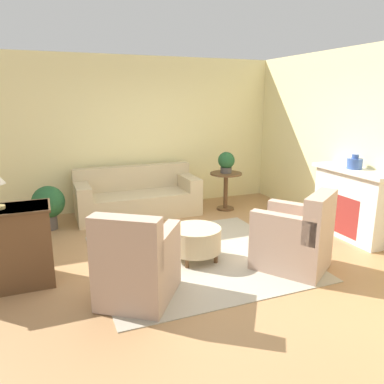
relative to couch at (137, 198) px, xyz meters
The scene contains 14 objects.
ground_plane 2.16m from the couch, 82.51° to the right, with size 16.00×16.00×0.00m, color #AD7F51.
wall_back 1.27m from the couch, 64.51° to the left, with size 9.30×0.12×2.80m.
wall_right 3.79m from the couch, 35.77° to the right, with size 0.12×9.21×2.80m.
rug 2.16m from the couch, 82.51° to the right, with size 2.60×2.55×0.01m.
couch is the anchor object (origin of this frame).
armchair_left 2.98m from the couch, 103.77° to the right, with size 1.04×1.07×0.98m.
armchair_right 3.15m from the couch, 66.33° to the right, with size 1.04×1.07×0.98m.
ottoman_table 2.21m from the couch, 84.00° to the right, with size 0.66×0.66×0.43m.
side_table 1.66m from the couch, 10.17° to the right, with size 0.59×0.59×0.70m.
fireplace 3.55m from the couch, 40.26° to the right, with size 0.44×1.32×1.05m.
dresser 2.89m from the couch, 134.15° to the right, with size 1.06×0.52×0.91m.
vase_mantel_near 3.62m from the couch, 40.42° to the right, with size 0.22×0.22×0.21m.
potted_plant_on_side_table 1.76m from the couch, 10.17° to the right, with size 0.31×0.31×0.39m.
potted_plant_floor 1.52m from the couch, behind, with size 0.51×0.51×0.71m.
Camera 1 is at (-1.78, -4.26, 2.06)m, focal length 35.00 mm.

